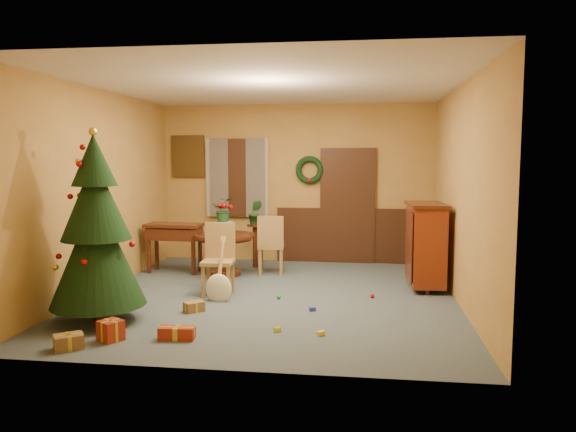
% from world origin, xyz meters
% --- Properties ---
extents(room_envelope, '(5.50, 5.50, 5.50)m').
position_xyz_m(room_envelope, '(0.21, 2.70, 1.12)').
color(room_envelope, '#36464F').
rests_on(room_envelope, ground).
extents(dining_table, '(0.99, 0.99, 0.68)m').
position_xyz_m(dining_table, '(-1.01, 1.30, 0.48)').
color(dining_table, '#32150B').
rests_on(dining_table, floor).
extents(urn, '(0.28, 0.28, 0.21)m').
position_xyz_m(urn, '(-1.01, 1.30, 0.78)').
color(urn, slate).
rests_on(urn, dining_table).
extents(centerpiece_plant, '(0.36, 0.31, 0.40)m').
position_xyz_m(centerpiece_plant, '(-1.01, 1.30, 1.08)').
color(centerpiece_plant, '#1E4C23').
rests_on(centerpiece_plant, urn).
extents(chair_near, '(0.46, 0.46, 1.00)m').
position_xyz_m(chair_near, '(-0.79, 0.08, 0.54)').
color(chair_near, olive).
rests_on(chair_near, floor).
extents(chair_far, '(0.47, 0.47, 0.98)m').
position_xyz_m(chair_far, '(-0.27, 1.47, 0.53)').
color(chair_far, olive).
rests_on(chair_far, floor).
extents(guitar, '(0.45, 0.60, 0.82)m').
position_xyz_m(guitar, '(-0.68, -0.35, 0.42)').
color(guitar, '#EDE9C6').
rests_on(guitar, floor).
extents(plant_stand, '(0.29, 0.29, 0.76)m').
position_xyz_m(plant_stand, '(-0.64, 2.03, 0.47)').
color(plant_stand, '#32150B').
rests_on(plant_stand, floor).
extents(stand_plant, '(0.26, 0.22, 0.43)m').
position_xyz_m(stand_plant, '(-0.64, 2.03, 0.97)').
color(stand_plant, '#19471E').
rests_on(stand_plant, plant_stand).
extents(christmas_tree, '(1.10, 1.10, 2.27)m').
position_xyz_m(christmas_tree, '(-1.84, -1.45, 1.08)').
color(christmas_tree, '#382111').
rests_on(christmas_tree, floor).
extents(writing_desk, '(0.95, 0.51, 0.83)m').
position_xyz_m(writing_desk, '(-1.91, 1.43, 0.62)').
color(writing_desk, '#32150B').
rests_on(writing_desk, floor).
extents(sideboard, '(0.57, 1.01, 1.27)m').
position_xyz_m(sideboard, '(2.15, 0.79, 0.68)').
color(sideboard, '#62220B').
rests_on(sideboard, floor).
extents(gift_a, '(0.34, 0.33, 0.15)m').
position_xyz_m(gift_a, '(-1.70, -2.40, 0.07)').
color(gift_a, brown).
rests_on(gift_a, floor).
extents(gift_b, '(0.30, 0.30, 0.22)m').
position_xyz_m(gift_b, '(-1.40, -2.09, 0.11)').
color(gift_b, maroon).
rests_on(gift_b, floor).
extents(gift_c, '(0.28, 0.28, 0.13)m').
position_xyz_m(gift_c, '(-0.86, -0.90, 0.06)').
color(gift_c, brown).
rests_on(gift_c, floor).
extents(gift_d, '(0.39, 0.18, 0.14)m').
position_xyz_m(gift_d, '(-0.72, -1.96, 0.07)').
color(gift_d, maroon).
rests_on(gift_d, floor).
extents(toy_a, '(0.09, 0.08, 0.05)m').
position_xyz_m(toy_a, '(0.61, -0.67, 0.03)').
color(toy_a, '#2745AC').
rests_on(toy_a, floor).
extents(toy_b, '(0.06, 0.06, 0.06)m').
position_xyz_m(toy_b, '(0.10, -0.14, 0.03)').
color(toy_b, green).
rests_on(toy_b, floor).
extents(toy_c, '(0.09, 0.09, 0.05)m').
position_xyz_m(toy_c, '(0.80, -1.64, 0.03)').
color(toy_c, yellow).
rests_on(toy_c, floor).
extents(toy_d, '(0.06, 0.06, 0.06)m').
position_xyz_m(toy_d, '(1.38, 0.10, 0.03)').
color(toy_d, '#B70C0F').
rests_on(toy_d, floor).
extents(toy_e, '(0.09, 0.09, 0.05)m').
position_xyz_m(toy_e, '(0.31, -1.56, 0.03)').
color(toy_e, yellow).
rests_on(toy_e, floor).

